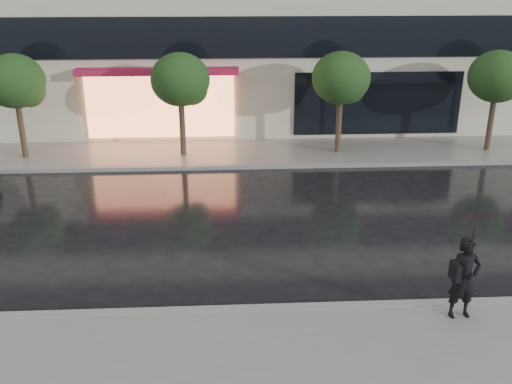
{
  "coord_description": "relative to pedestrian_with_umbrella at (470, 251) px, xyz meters",
  "views": [
    {
      "loc": [
        -1.36,
        -11.23,
        6.66
      ],
      "look_at": [
        -0.61,
        2.44,
        1.4
      ],
      "focal_mm": 40.0,
      "sensor_mm": 36.0,
      "label": 1
    }
  ],
  "objects": [
    {
      "name": "tree_far_west",
      "position": [
        -12.31,
        11.53,
        1.33
      ],
      "size": [
        2.2,
        2.2,
        3.99
      ],
      "color": "#33261C",
      "rests_on": "ground"
    },
    {
      "name": "tree_far_east",
      "position": [
        5.69,
        11.53,
        1.33
      ],
      "size": [
        2.2,
        2.2,
        3.99
      ],
      "color": "#33261C",
      "rests_on": "ground"
    },
    {
      "name": "ground",
      "position": [
        -3.37,
        1.5,
        -1.59
      ],
      "size": [
        120.0,
        120.0,
        0.0
      ],
      "primitive_type": "plane",
      "color": "black",
      "rests_on": "ground"
    },
    {
      "name": "sidewalk_far",
      "position": [
        -3.37,
        11.75,
        -1.53
      ],
      "size": [
        60.0,
        3.5,
        0.12
      ],
      "primitive_type": "cube",
      "color": "slate",
      "rests_on": "ground"
    },
    {
      "name": "curb_near",
      "position": [
        -3.37,
        0.5,
        -1.52
      ],
      "size": [
        60.0,
        0.25,
        0.14
      ],
      "primitive_type": "cube",
      "color": "gray",
      "rests_on": "ground"
    },
    {
      "name": "curb_far",
      "position": [
        -3.37,
        10.0,
        -1.52
      ],
      "size": [
        60.0,
        0.25,
        0.14
      ],
      "primitive_type": "cube",
      "color": "gray",
      "rests_on": "ground"
    },
    {
      "name": "tree_mid_west",
      "position": [
        -6.31,
        11.53,
        1.33
      ],
      "size": [
        2.2,
        2.2,
        3.99
      ],
      "color": "#33261C",
      "rests_on": "ground"
    },
    {
      "name": "pedestrian_with_umbrella",
      "position": [
        0.0,
        0.0,
        0.0
      ],
      "size": [
        0.94,
        0.96,
        2.34
      ],
      "rotation": [
        0.0,
        0.0,
        0.11
      ],
      "color": "black",
      "rests_on": "sidewalk_near"
    },
    {
      "name": "sidewalk_near",
      "position": [
        -3.37,
        -1.75,
        -1.53
      ],
      "size": [
        60.0,
        4.5,
        0.12
      ],
      "primitive_type": "cube",
      "color": "slate",
      "rests_on": "ground"
    },
    {
      "name": "tree_mid_east",
      "position": [
        -0.31,
        11.53,
        1.33
      ],
      "size": [
        2.2,
        2.2,
        3.99
      ],
      "color": "#33261C",
      "rests_on": "ground"
    }
  ]
}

